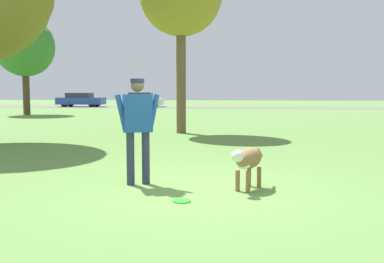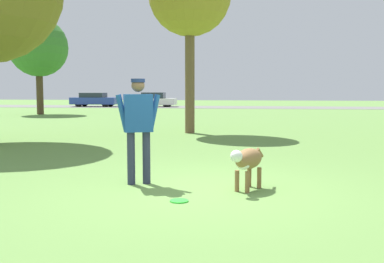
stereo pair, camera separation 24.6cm
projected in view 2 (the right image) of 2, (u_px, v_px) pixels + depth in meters
ground_plane at (198, 190)px, 7.05m from camera, size 120.00×120.00×0.00m
far_road_strip at (245, 107)px, 40.01m from camera, size 120.00×6.00×0.01m
person at (138, 121)px, 7.39m from camera, size 0.71×0.38×1.75m
dog at (247, 160)px, 6.98m from camera, size 0.59×0.96×0.67m
frisbee at (179, 201)px, 6.31m from camera, size 0.26×0.26×0.02m
tree_far_left at (38, 48)px, 28.29m from camera, size 3.70×3.70×6.09m
parked_car_blue at (94, 100)px, 41.54m from camera, size 4.26×1.85×1.29m
parked_car_white at (155, 100)px, 41.24m from camera, size 3.94×2.00×1.32m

